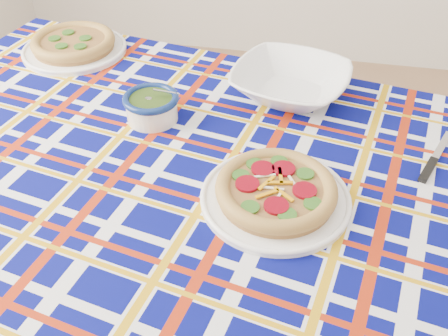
% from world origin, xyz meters
% --- Properties ---
extents(dining_table, '(1.73, 1.26, 0.74)m').
position_xyz_m(dining_table, '(-0.41, -0.02, 0.67)').
color(dining_table, brown).
rests_on(dining_table, floor).
extents(tablecloth, '(1.77, 1.30, 0.10)m').
position_xyz_m(tablecloth, '(-0.41, -0.02, 0.69)').
color(tablecloth, '#05085D').
rests_on(tablecloth, dining_table).
extents(main_focaccia_plate, '(0.34, 0.34, 0.06)m').
position_xyz_m(main_focaccia_plate, '(-0.22, -0.08, 0.77)').
color(main_focaccia_plate, olive).
rests_on(main_focaccia_plate, tablecloth).
extents(pesto_bowl, '(0.15, 0.15, 0.08)m').
position_xyz_m(pesto_bowl, '(-0.54, 0.14, 0.78)').
color(pesto_bowl, '#1D310D').
rests_on(pesto_bowl, tablecloth).
extents(serving_bowl, '(0.34, 0.34, 0.07)m').
position_xyz_m(serving_bowl, '(-0.24, 0.31, 0.78)').
color(serving_bowl, white).
rests_on(serving_bowl, tablecloth).
extents(second_focaccia_plate, '(0.37, 0.37, 0.06)m').
position_xyz_m(second_focaccia_plate, '(-0.87, 0.42, 0.77)').
color(second_focaccia_plate, olive).
rests_on(second_focaccia_plate, tablecloth).
extents(table_knife, '(0.10, 0.21, 0.01)m').
position_xyz_m(table_knife, '(0.11, 0.16, 0.75)').
color(table_knife, silver).
rests_on(table_knife, tablecloth).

